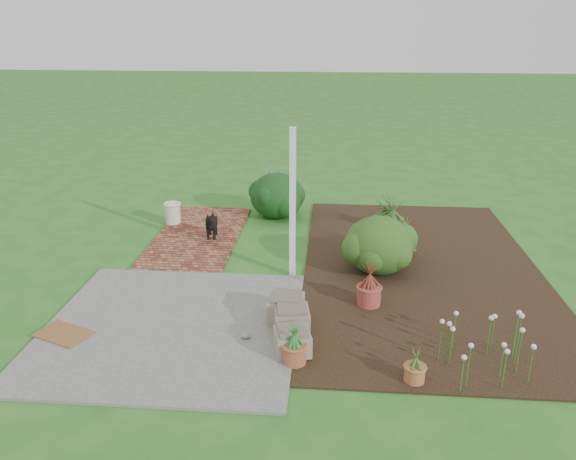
# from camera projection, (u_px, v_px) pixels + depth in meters

# --- Properties ---
(ground) EXTENTS (80.00, 80.00, 0.00)m
(ground) POSITION_uv_depth(u_px,v_px,m) (274.00, 277.00, 9.40)
(ground) COLOR #256520
(ground) RESTS_ON ground
(concrete_patio) EXTENTS (3.50, 3.50, 0.04)m
(concrete_patio) POSITION_uv_depth(u_px,v_px,m) (172.00, 326.00, 7.85)
(concrete_patio) COLOR #5C5C59
(concrete_patio) RESTS_ON ground
(brick_path) EXTENTS (1.60, 3.50, 0.04)m
(brick_path) POSITION_uv_depth(u_px,v_px,m) (199.00, 236.00, 11.15)
(brick_path) COLOR #5C281D
(brick_path) RESTS_ON ground
(garden_bed) EXTENTS (4.00, 7.00, 0.03)m
(garden_bed) POSITION_uv_depth(u_px,v_px,m) (421.00, 269.00, 9.66)
(garden_bed) COLOR black
(garden_bed) RESTS_ON ground
(veranda_post) EXTENTS (0.10, 0.10, 2.50)m
(veranda_post) POSITION_uv_depth(u_px,v_px,m) (293.00, 205.00, 9.03)
(veranda_post) COLOR white
(veranda_post) RESTS_ON ground
(stone_trough_near) EXTENTS (0.53, 0.53, 0.29)m
(stone_trough_near) POSITION_uv_depth(u_px,v_px,m) (292.00, 342.00, 7.16)
(stone_trough_near) COLOR gray
(stone_trough_near) RESTS_ON concrete_patio
(stone_trough_mid) EXTENTS (0.53, 0.53, 0.31)m
(stone_trough_mid) POSITION_uv_depth(u_px,v_px,m) (292.00, 320.00, 7.67)
(stone_trough_mid) COLOR #7A715B
(stone_trough_mid) RESTS_ON concrete_patio
(stone_trough_far) EXTENTS (0.51, 0.51, 0.32)m
(stone_trough_far) POSITION_uv_depth(u_px,v_px,m) (286.00, 308.00, 7.96)
(stone_trough_far) COLOR gray
(stone_trough_far) RESTS_ON concrete_patio
(coir_doormat) EXTENTS (0.84, 0.70, 0.02)m
(coir_doormat) POSITION_uv_depth(u_px,v_px,m) (64.00, 334.00, 7.60)
(coir_doormat) COLOR brown
(coir_doormat) RESTS_ON concrete_patio
(black_dog) EXTENTS (0.20, 0.59, 0.51)m
(black_dog) POSITION_uv_depth(u_px,v_px,m) (211.00, 223.00, 10.87)
(black_dog) COLOR black
(black_dog) RESTS_ON brick_path
(cream_ceramic_urn) EXTENTS (0.39, 0.39, 0.42)m
(cream_ceramic_urn) POSITION_uv_depth(u_px,v_px,m) (173.00, 213.00, 11.73)
(cream_ceramic_urn) COLOR beige
(cream_ceramic_urn) RESTS_ON brick_path
(evergreen_shrub) EXTENTS (1.46, 1.46, 0.98)m
(evergreen_shrub) POSITION_uv_depth(u_px,v_px,m) (379.00, 244.00, 9.41)
(evergreen_shrub) COLOR #123710
(evergreen_shrub) RESTS_ON garden_bed
(agapanthus_clump_back) EXTENTS (1.12, 1.12, 0.88)m
(agapanthus_clump_back) POSITION_uv_depth(u_px,v_px,m) (397.00, 232.00, 10.05)
(agapanthus_clump_back) COLOR #13370D
(agapanthus_clump_back) RESTS_ON garden_bed
(agapanthus_clump_front) EXTENTS (1.06, 1.06, 0.84)m
(agapanthus_clump_front) POSITION_uv_depth(u_px,v_px,m) (389.00, 209.00, 11.38)
(agapanthus_clump_front) COLOR #0D4214
(agapanthus_clump_front) RESTS_ON garden_bed
(pink_flower_patch) EXTENTS (1.33, 1.33, 0.74)m
(pink_flower_patch) POSITION_uv_depth(u_px,v_px,m) (486.00, 344.00, 6.73)
(pink_flower_patch) COLOR #113D0F
(pink_flower_patch) RESTS_ON garden_bed
(terracotta_pot_bronze) EXTENTS (0.41, 0.41, 0.29)m
(terracotta_pot_bronze) POSITION_uv_depth(u_px,v_px,m) (369.00, 295.00, 8.39)
(terracotta_pot_bronze) COLOR #973C33
(terracotta_pot_bronze) RESTS_ON garden_bed
(terracotta_pot_small_left) EXTENTS (0.26, 0.26, 0.20)m
(terracotta_pot_small_left) POSITION_uv_depth(u_px,v_px,m) (415.00, 373.00, 6.61)
(terracotta_pot_small_left) COLOR #A35F37
(terracotta_pot_small_left) RESTS_ON garden_bed
(terracotta_pot_small_right) EXTENTS (0.32, 0.32, 0.25)m
(terracotta_pot_small_right) POSITION_uv_depth(u_px,v_px,m) (294.00, 354.00, 6.96)
(terracotta_pot_small_right) COLOR #975233
(terracotta_pot_small_right) RESTS_ON garden_bed
(purple_flowering_bush) EXTENTS (1.46, 1.46, 1.00)m
(purple_flowering_bush) POSITION_uv_depth(u_px,v_px,m) (277.00, 195.00, 12.14)
(purple_flowering_bush) COLOR black
(purple_flowering_bush) RESTS_ON ground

